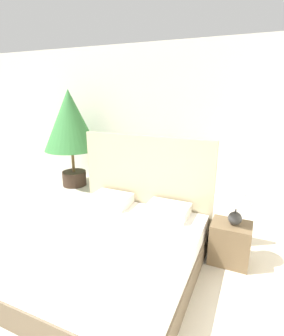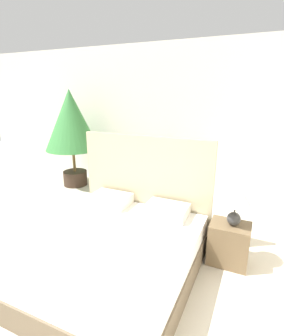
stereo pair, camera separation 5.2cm
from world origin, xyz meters
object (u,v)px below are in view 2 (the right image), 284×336
(bed, at_px, (113,248))
(armchair_near_window_left, at_px, (119,177))
(table_lamp, at_px, (236,197))
(potted_palm, at_px, (71,123))
(armchair_near_window_right, at_px, (162,183))
(nightstand, at_px, (229,243))

(bed, relative_size, armchair_near_window_left, 2.12)
(table_lamp, bearing_deg, potted_palm, 157.48)
(armchair_near_window_right, bearing_deg, bed, -82.45)
(armchair_near_window_right, bearing_deg, potted_palm, -176.60)
(bed, distance_m, potted_palm, 3.28)
(bed, height_order, table_lamp, bed)
(bed, bearing_deg, armchair_near_window_left, 118.07)
(armchair_near_window_right, xyz_separation_m, table_lamp, (1.45, -1.51, 0.55))
(armchair_near_window_right, bearing_deg, armchair_near_window_left, -178.84)
(table_lamp, bearing_deg, armchair_near_window_right, 133.83)
(armchair_near_window_right, height_order, table_lamp, table_lamp)
(potted_palm, height_order, nightstand, potted_palm)
(armchair_near_window_left, height_order, nightstand, armchair_near_window_left)
(bed, relative_size, nightstand, 3.95)
(table_lamp, bearing_deg, nightstand, 180.00)
(armchair_near_window_left, bearing_deg, armchair_near_window_right, -3.30)
(potted_palm, relative_size, table_lamp, 4.07)
(armchair_near_window_left, bearing_deg, table_lamp, -35.60)
(armchair_near_window_left, distance_m, potted_palm, 1.50)
(armchair_near_window_left, xyz_separation_m, potted_palm, (-1.06, -0.08, 1.05))
(potted_palm, relative_size, nightstand, 4.02)
(armchair_near_window_right, height_order, nightstand, armchair_near_window_right)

